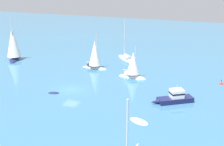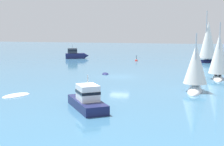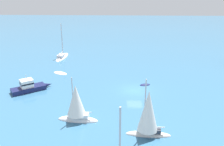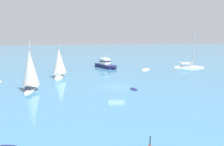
# 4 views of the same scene
# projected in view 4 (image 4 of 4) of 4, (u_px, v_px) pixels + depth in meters

# --- Properties ---
(ground_plane) EXTENTS (160.00, 160.00, 0.00)m
(ground_plane) POSITION_uv_depth(u_px,v_px,m) (116.00, 87.00, 39.37)
(ground_plane) COLOR teal
(rib) EXTENTS (2.00, 1.38, 0.40)m
(rib) POSITION_uv_depth(u_px,v_px,m) (134.00, 89.00, 37.74)
(rib) COLOR #191E4C
(rib) RESTS_ON ground
(yacht) EXTENTS (5.45, 2.63, 6.57)m
(yacht) POSITION_uv_depth(u_px,v_px,m) (59.00, 66.00, 46.01)
(yacht) COLOR white
(yacht) RESTS_ON ground
(ketch) EXTENTS (2.72, 6.81, 8.10)m
(ketch) POSITION_uv_depth(u_px,v_px,m) (189.00, 67.00, 56.06)
(ketch) COLOR white
(ketch) RESTS_ON ground
(yacht_1) EXTENTS (5.46, 2.58, 7.58)m
(yacht_1) POSITION_uv_depth(u_px,v_px,m) (30.00, 72.00, 36.96)
(yacht_1) COLOR silver
(yacht_1) RESTS_ON ground
(motor_cruiser) EXTENTS (6.30, 4.81, 2.86)m
(motor_cruiser) POSITION_uv_depth(u_px,v_px,m) (106.00, 64.00, 56.04)
(motor_cruiser) COLOR #191E4C
(motor_cruiser) RESTS_ON ground
(skiff) EXTENTS (3.31, 2.71, 0.39)m
(skiff) POSITION_uv_depth(u_px,v_px,m) (146.00, 70.00, 53.60)
(skiff) COLOR white
(skiff) RESTS_ON ground
(channel_buoy) EXTENTS (0.66, 0.66, 1.16)m
(channel_buoy) POSITION_uv_depth(u_px,v_px,m) (59.00, 64.00, 61.53)
(channel_buoy) COLOR red
(channel_buoy) RESTS_ON ground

